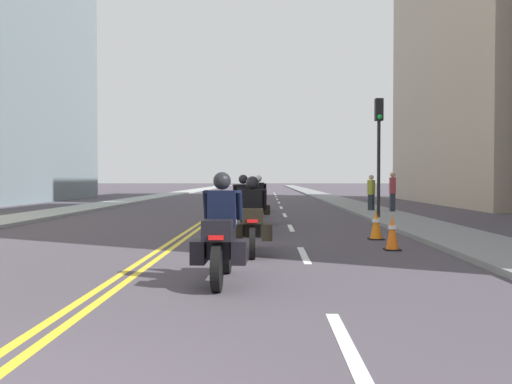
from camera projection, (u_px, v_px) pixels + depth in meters
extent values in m
plane|color=#453E47|center=(244.00, 195.00, 51.00)|extent=(264.00, 264.00, 0.00)
cube|color=#999F9D|center=(169.00, 194.00, 51.14)|extent=(2.14, 144.00, 0.12)
cube|color=gray|center=(318.00, 195.00, 50.85)|extent=(2.14, 144.00, 0.12)
cube|color=yellow|center=(242.00, 195.00, 51.00)|extent=(0.12, 132.00, 0.01)
cube|color=yellow|center=(245.00, 195.00, 50.99)|extent=(0.12, 132.00, 0.01)
cube|color=silver|center=(347.00, 346.00, 4.96)|extent=(0.14, 2.40, 0.01)
cube|color=silver|center=(304.00, 255.00, 10.96)|extent=(0.14, 2.40, 0.01)
cube|color=silver|center=(291.00, 228.00, 16.95)|extent=(0.14, 2.40, 0.01)
cube|color=silver|center=(285.00, 215.00, 22.95)|extent=(0.14, 2.40, 0.01)
cube|color=silver|center=(281.00, 208.00, 28.95)|extent=(0.14, 2.40, 0.01)
cube|color=silver|center=(279.00, 203.00, 34.94)|extent=(0.14, 2.40, 0.01)
cube|color=silver|center=(277.00, 199.00, 40.94)|extent=(0.14, 2.40, 0.01)
cube|color=silver|center=(276.00, 196.00, 46.94)|extent=(0.14, 2.40, 0.01)
cube|color=silver|center=(275.00, 194.00, 52.94)|extent=(0.14, 2.40, 0.01)
cube|color=silver|center=(274.00, 193.00, 58.93)|extent=(0.14, 2.40, 0.01)
cube|color=#B7A48D|center=(491.00, 5.00, 33.31)|extent=(7.35, 19.36, 23.98)
cylinder|color=black|center=(227.00, 253.00, 8.83)|extent=(0.13, 0.64, 0.64)
cylinder|color=black|center=(217.00, 268.00, 7.36)|extent=(0.13, 0.64, 0.64)
cube|color=silver|center=(227.00, 232.00, 8.82)|extent=(0.15, 0.32, 0.04)
cube|color=black|center=(222.00, 241.00, 8.09)|extent=(0.34, 1.12, 0.40)
cube|color=black|center=(217.00, 230.00, 7.42)|extent=(0.41, 0.37, 0.28)
cube|color=red|center=(216.00, 238.00, 7.24)|extent=(0.20, 0.03, 0.06)
cube|color=black|center=(199.00, 252.00, 7.66)|extent=(0.21, 0.44, 0.32)
cube|color=black|center=(239.00, 252.00, 7.64)|extent=(0.21, 0.44, 0.32)
cube|color=#B2C1CC|center=(225.00, 213.00, 8.55)|extent=(0.36, 0.13, 0.36)
cube|color=black|center=(222.00, 209.00, 8.03)|extent=(0.40, 0.27, 0.54)
cylinder|color=black|center=(207.00, 205.00, 8.18)|extent=(0.10, 0.28, 0.45)
cylinder|color=black|center=(239.00, 205.00, 8.17)|extent=(0.10, 0.28, 0.45)
sphere|color=black|center=(222.00, 181.00, 8.05)|extent=(0.26, 0.26, 0.26)
cylinder|color=black|center=(252.00, 234.00, 11.94)|extent=(0.13, 0.61, 0.61)
cylinder|color=black|center=(252.00, 243.00, 10.37)|extent=(0.13, 0.61, 0.61)
cube|color=silver|center=(252.00, 219.00, 11.93)|extent=(0.15, 0.32, 0.04)
cube|color=black|center=(252.00, 225.00, 11.15)|extent=(0.35, 1.21, 0.40)
cube|color=black|center=(252.00, 216.00, 10.43)|extent=(0.41, 0.37, 0.28)
cube|color=red|center=(252.00, 221.00, 10.24)|extent=(0.20, 0.04, 0.06)
cube|color=black|center=(238.00, 232.00, 10.68)|extent=(0.21, 0.45, 0.32)
cube|color=black|center=(267.00, 232.00, 10.68)|extent=(0.21, 0.45, 0.32)
cube|color=#B2C1CC|center=(252.00, 205.00, 11.64)|extent=(0.36, 0.13, 0.36)
cube|color=black|center=(252.00, 202.00, 11.09)|extent=(0.41, 0.27, 0.51)
cylinder|color=black|center=(241.00, 199.00, 11.23)|extent=(0.11, 0.28, 0.45)
cylinder|color=black|center=(264.00, 199.00, 11.24)|extent=(0.11, 0.28, 0.45)
sphere|color=black|center=(252.00, 183.00, 11.11)|extent=(0.26, 0.26, 0.26)
cylinder|color=black|center=(244.00, 219.00, 16.19)|extent=(0.12, 0.66, 0.66)
cylinder|color=black|center=(243.00, 223.00, 14.74)|extent=(0.12, 0.66, 0.66)
cube|color=silver|center=(244.00, 207.00, 16.18)|extent=(0.15, 0.32, 0.04)
cube|color=black|center=(243.00, 211.00, 15.46)|extent=(0.34, 1.11, 0.40)
cube|color=black|center=(243.00, 204.00, 14.80)|extent=(0.41, 0.37, 0.28)
cube|color=red|center=(243.00, 208.00, 14.61)|extent=(0.20, 0.03, 0.06)
cube|color=black|center=(233.00, 216.00, 15.02)|extent=(0.21, 0.44, 0.32)
cube|color=black|center=(253.00, 216.00, 15.02)|extent=(0.21, 0.44, 0.32)
cube|color=#B2C1CC|center=(244.00, 197.00, 15.91)|extent=(0.36, 0.13, 0.36)
cube|color=black|center=(243.00, 194.00, 15.39)|extent=(0.41, 0.27, 0.55)
cylinder|color=black|center=(235.00, 192.00, 15.54)|extent=(0.11, 0.28, 0.45)
cylinder|color=black|center=(252.00, 192.00, 15.54)|extent=(0.11, 0.28, 0.45)
sphere|color=black|center=(243.00, 179.00, 15.41)|extent=(0.26, 0.26, 0.26)
cylinder|color=black|center=(257.00, 213.00, 19.48)|extent=(0.14, 0.62, 0.61)
cylinder|color=black|center=(259.00, 216.00, 17.91)|extent=(0.14, 0.62, 0.61)
cube|color=silver|center=(257.00, 204.00, 19.47)|extent=(0.15, 0.33, 0.04)
cube|color=black|center=(258.00, 206.00, 18.69)|extent=(0.38, 1.20, 0.40)
cube|color=black|center=(259.00, 200.00, 17.98)|extent=(0.42, 0.38, 0.28)
cube|color=red|center=(259.00, 203.00, 17.79)|extent=(0.20, 0.04, 0.06)
cube|color=black|center=(250.00, 210.00, 18.21)|extent=(0.22, 0.45, 0.32)
cube|color=black|center=(267.00, 210.00, 18.23)|extent=(0.22, 0.45, 0.32)
cube|color=#B2C1CC|center=(257.00, 194.00, 19.18)|extent=(0.37, 0.14, 0.36)
cube|color=black|center=(258.00, 191.00, 18.63)|extent=(0.41, 0.28, 0.60)
cylinder|color=black|center=(251.00, 190.00, 18.77)|extent=(0.11, 0.29, 0.45)
cylinder|color=black|center=(265.00, 190.00, 18.78)|extent=(0.11, 0.29, 0.45)
sphere|color=white|center=(258.00, 178.00, 18.65)|extent=(0.26, 0.26, 0.26)
cylinder|color=black|center=(253.00, 208.00, 22.65)|extent=(0.13, 0.67, 0.66)
cylinder|color=black|center=(253.00, 210.00, 21.19)|extent=(0.13, 0.67, 0.66)
cube|color=silver|center=(253.00, 199.00, 22.64)|extent=(0.15, 0.32, 0.04)
cube|color=black|center=(253.00, 201.00, 21.91)|extent=(0.35, 1.12, 0.40)
cube|color=black|center=(253.00, 196.00, 21.25)|extent=(0.41, 0.37, 0.28)
cube|color=red|center=(253.00, 199.00, 21.06)|extent=(0.20, 0.04, 0.06)
cube|color=black|center=(246.00, 204.00, 21.47)|extent=(0.21, 0.45, 0.32)
cube|color=black|center=(260.00, 204.00, 21.48)|extent=(0.21, 0.45, 0.32)
cube|color=#B2C1CC|center=(253.00, 192.00, 22.37)|extent=(0.36, 0.13, 0.36)
cube|color=black|center=(253.00, 190.00, 21.85)|extent=(0.41, 0.27, 0.53)
cylinder|color=black|center=(247.00, 188.00, 22.00)|extent=(0.11, 0.28, 0.45)
cylinder|color=black|center=(259.00, 188.00, 22.00)|extent=(0.11, 0.28, 0.45)
sphere|color=white|center=(253.00, 180.00, 21.87)|extent=(0.26, 0.26, 0.26)
cylinder|color=black|center=(257.00, 203.00, 26.36)|extent=(0.13, 0.67, 0.67)
cylinder|color=black|center=(256.00, 205.00, 24.71)|extent=(0.13, 0.67, 0.67)
cube|color=silver|center=(257.00, 196.00, 26.35)|extent=(0.15, 0.32, 0.04)
cube|color=black|center=(257.00, 198.00, 25.53)|extent=(0.34, 1.26, 0.40)
cube|color=black|center=(256.00, 194.00, 24.78)|extent=(0.41, 0.37, 0.28)
cube|color=red|center=(256.00, 196.00, 24.59)|extent=(0.20, 0.03, 0.06)
cube|color=black|center=(250.00, 201.00, 25.05)|extent=(0.21, 0.44, 0.32)
cube|color=black|center=(262.00, 201.00, 25.03)|extent=(0.21, 0.44, 0.32)
cube|color=#B2C1CC|center=(257.00, 190.00, 26.05)|extent=(0.36, 0.13, 0.36)
cube|color=black|center=(257.00, 188.00, 25.47)|extent=(0.40, 0.27, 0.50)
cylinder|color=black|center=(251.00, 187.00, 25.63)|extent=(0.11, 0.28, 0.45)
cylinder|color=black|center=(262.00, 187.00, 25.61)|extent=(0.11, 0.28, 0.45)
sphere|color=white|center=(257.00, 180.00, 25.49)|extent=(0.26, 0.26, 0.26)
cube|color=black|center=(392.00, 250.00, 11.66)|extent=(0.33, 0.33, 0.03)
cone|color=orange|center=(392.00, 231.00, 11.65)|extent=(0.27, 0.27, 0.74)
cylinder|color=white|center=(392.00, 227.00, 11.65)|extent=(0.18, 0.18, 0.08)
cube|color=black|center=(376.00, 239.00, 13.73)|extent=(0.37, 0.37, 0.03)
cone|color=orange|center=(376.00, 224.00, 13.72)|extent=(0.30, 0.30, 0.71)
cylinder|color=white|center=(376.00, 221.00, 13.72)|extent=(0.20, 0.20, 0.08)
cylinder|color=black|center=(379.00, 170.00, 20.01)|extent=(0.12, 0.12, 3.66)
cube|color=black|center=(379.00, 110.00, 19.95)|extent=(0.28, 0.28, 0.80)
sphere|color=green|center=(380.00, 117.00, 19.81)|extent=(0.18, 0.18, 0.18)
cube|color=#272A36|center=(392.00, 204.00, 23.71)|extent=(0.21, 0.29, 0.88)
cube|color=#A0363F|center=(393.00, 185.00, 23.69)|extent=(0.23, 0.37, 0.69)
sphere|color=tan|center=(393.00, 175.00, 23.68)|extent=(0.22, 0.22, 0.22)
cube|color=#212931|center=(371.00, 204.00, 24.54)|extent=(0.32, 0.34, 0.81)
cube|color=olive|center=(371.00, 187.00, 24.53)|extent=(0.38, 0.42, 0.64)
sphere|color=tan|center=(371.00, 177.00, 24.51)|extent=(0.22, 0.22, 0.22)
cube|color=#2A4DB8|center=(373.00, 192.00, 24.71)|extent=(0.17, 0.19, 0.24)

